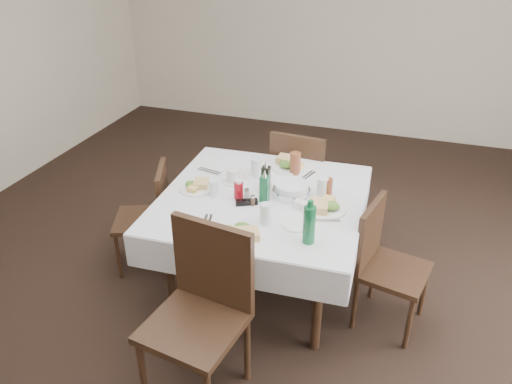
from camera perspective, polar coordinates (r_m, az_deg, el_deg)
ground_plane at (r=3.58m, az=1.02°, el=-12.95°), size 7.00×7.00×0.00m
room_shell at (r=2.75m, az=1.34°, el=14.65°), size 6.04×7.04×2.80m
dining_table at (r=3.35m, az=0.71°, el=-1.70°), size 1.38×1.38×0.76m
chair_north at (r=4.09m, az=5.06°, el=1.76°), size 0.48×0.48×0.93m
chair_south at (r=2.75m, az=-6.08°, el=-12.45°), size 0.55×0.55×1.01m
chair_east at (r=3.30m, az=14.28°, el=-7.31°), size 0.48×0.48×0.86m
chair_west at (r=3.79m, az=-11.86°, el=-2.20°), size 0.51×0.51×0.82m
meal_north at (r=3.71m, az=3.80°, el=3.23°), size 0.29×0.29×0.06m
meal_south at (r=2.89m, az=-1.65°, el=-4.75°), size 0.28×0.28×0.06m
meal_east at (r=3.18m, az=7.78°, el=-1.63°), size 0.29×0.29×0.06m
meal_west at (r=3.42m, az=-6.78°, el=0.68°), size 0.23×0.23×0.05m
side_plate_a at (r=3.60m, az=-1.30°, el=2.09°), size 0.16×0.16×0.01m
side_plate_b at (r=3.01m, az=4.60°, el=-3.74°), size 0.17×0.17×0.01m
water_n at (r=3.54m, az=0.05°, el=2.81°), size 0.07×0.07×0.14m
water_s at (r=2.99m, az=1.14°, el=-2.51°), size 0.07×0.07×0.13m
water_e at (r=3.30m, az=7.59°, el=0.49°), size 0.08×0.08×0.14m
water_w at (r=3.31m, az=-4.88°, el=0.43°), size 0.06×0.06×0.11m
iced_tea_a at (r=3.59m, az=4.50°, el=3.28°), size 0.08×0.08×0.16m
iced_tea_b at (r=3.31m, az=8.17°, el=0.45°), size 0.06×0.06×0.13m
bread_basket at (r=3.32m, az=4.06°, el=0.30°), size 0.25×0.25×0.08m
oil_cruet_dark at (r=3.36m, az=1.13°, el=1.72°), size 0.05×0.05×0.22m
oil_cruet_green at (r=3.21m, az=0.98°, el=0.48°), size 0.05×0.05×0.23m
ketchup_bottle at (r=3.27m, az=-2.01°, el=0.27°), size 0.06×0.06×0.13m
salt_shaker at (r=3.26m, az=-1.05°, el=-0.24°), size 0.03×0.03×0.08m
pepper_shaker at (r=3.20m, az=-0.37°, el=-0.96°), size 0.03×0.03×0.07m
coffee_mug at (r=3.47m, az=-2.60°, el=1.81°), size 0.15×0.14×0.10m
sunglasses at (r=3.22m, az=-1.09°, el=-1.17°), size 0.15×0.11×0.03m
green_bottle at (r=2.81m, az=6.11°, el=-3.66°), size 0.07×0.07×0.27m
sugar_caddy at (r=3.18m, az=5.20°, el=-1.46°), size 0.11×0.08×0.05m
cutlery_n at (r=3.60m, az=6.01°, el=1.91°), size 0.08×0.16×0.01m
cutlery_s at (r=3.04m, az=-5.61°, el=-3.49°), size 0.09×0.19×0.01m
cutlery_e at (r=3.08m, az=7.83°, el=-3.19°), size 0.20×0.10×0.01m
cutlery_w at (r=3.65m, az=-5.37°, el=2.38°), size 0.19×0.08×0.01m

